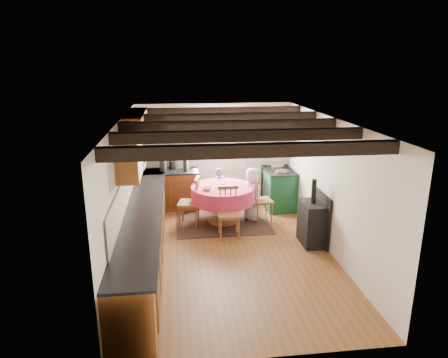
{
  "coord_description": "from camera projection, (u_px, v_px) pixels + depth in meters",
  "views": [
    {
      "loc": [
        -0.91,
        -6.6,
        3.32
      ],
      "look_at": [
        0.0,
        0.8,
        1.15
      ],
      "focal_mm": 32.42,
      "sensor_mm": 36.0,
      "label": 1
    }
  ],
  "objects": [
    {
      "name": "window_frame",
      "position": [
        218.0,
        138.0,
        9.49
      ],
      "size": [
        1.34,
        0.03,
        1.54
      ],
      "primitive_type": "cube",
      "color": "white",
      "rests_on": "wall_back"
    },
    {
      "name": "rug",
      "position": [
        223.0,
        222.0,
        8.68
      ],
      "size": [
        1.98,
        1.54,
        0.01
      ],
      "primitive_type": "cube",
      "color": "black",
      "rests_on": "floor"
    },
    {
      "name": "beam_e",
      "position": [
        217.0,
        111.0,
        8.58
      ],
      "size": [
        3.6,
        0.16,
        0.16
      ],
      "primitive_type": "cube",
      "color": "black",
      "rests_on": "ceiling"
    },
    {
      "name": "wall_left",
      "position": [
        123.0,
        193.0,
        6.78
      ],
      "size": [
        0.0,
        5.5,
        2.4
      ],
      "primitive_type": "cube",
      "color": "silver",
      "rests_on": "ground"
    },
    {
      "name": "child_right",
      "position": [
        252.0,
        194.0,
        8.72
      ],
      "size": [
        0.47,
        0.62,
        1.15
      ],
      "primitive_type": "imported",
      "rotation": [
        0.0,
        0.0,
        1.36
      ],
      "color": "silver",
      "rests_on": "floor"
    },
    {
      "name": "child_far",
      "position": [
        219.0,
        189.0,
        9.23
      ],
      "size": [
        0.43,
        0.34,
        1.02
      ],
      "primitive_type": "imported",
      "rotation": [
        0.0,
        0.0,
        3.42
      ],
      "color": "#486871",
      "rests_on": "floor"
    },
    {
      "name": "cast_iron_stove",
      "position": [
        312.0,
        212.0,
        7.5
      ],
      "size": [
        0.38,
        0.63,
        1.27
      ],
      "primitive_type": null,
      "color": "black",
      "rests_on": "floor"
    },
    {
      "name": "chair_near",
      "position": [
        229.0,
        213.0,
        7.83
      ],
      "size": [
        0.44,
        0.46,
        1.0
      ],
      "primitive_type": null,
      "rotation": [
        0.0,
        0.0,
        -0.02
      ],
      "color": "brown",
      "rests_on": "floor"
    },
    {
      "name": "base_cabinet_back",
      "position": [
        171.0,
        190.0,
        9.41
      ],
      "size": [
        1.3,
        0.6,
        0.88
      ],
      "primitive_type": "cube",
      "color": "brown",
      "rests_on": "floor"
    },
    {
      "name": "wall_plate",
      "position": [
        258.0,
        133.0,
        9.56
      ],
      "size": [
        0.3,
        0.02,
        0.3
      ],
      "primitive_type": "cylinder",
      "rotation": [
        1.57,
        0.0,
        0.0
      ],
      "color": "silver",
      "rests_on": "wall_back"
    },
    {
      "name": "beam_d",
      "position": [
        223.0,
        117.0,
        7.63
      ],
      "size": [
        3.6,
        0.16,
        0.16
      ],
      "primitive_type": "cube",
      "color": "black",
      "rests_on": "ceiling"
    },
    {
      "name": "bowl_a",
      "position": [
        222.0,
        186.0,
        8.39
      ],
      "size": [
        0.26,
        0.26,
        0.06
      ],
      "primitive_type": "imported",
      "rotation": [
        0.0,
        0.0,
        4.85
      ],
      "color": "silver",
      "rests_on": "dining_table"
    },
    {
      "name": "canister_slim",
      "position": [
        186.0,
        165.0,
        9.16
      ],
      "size": [
        0.11,
        0.11,
        0.31
      ],
      "primitive_type": "cylinder",
      "color": "#262628",
      "rests_on": "worktop_back"
    },
    {
      "name": "wall_back",
      "position": [
        214.0,
        154.0,
        9.61
      ],
      "size": [
        3.6,
        0.0,
        2.4
      ],
      "primitive_type": "cube",
      "color": "silver",
      "rests_on": "ground"
    },
    {
      "name": "chair_right",
      "position": [
        262.0,
        199.0,
        8.67
      ],
      "size": [
        0.49,
        0.47,
        0.97
      ],
      "primitive_type": null,
      "rotation": [
        0.0,
        0.0,
        1.71
      ],
      "color": "brown",
      "rests_on": "floor"
    },
    {
      "name": "bowl_b",
      "position": [
        207.0,
        188.0,
        8.24
      ],
      "size": [
        0.2,
        0.2,
        0.06
      ],
      "primitive_type": "imported",
      "rotation": [
        0.0,
        0.0,
        0.03
      ],
      "color": "silver",
      "rests_on": "dining_table"
    },
    {
      "name": "aga_range",
      "position": [
        279.0,
        188.0,
        9.48
      ],
      "size": [
        0.65,
        1.0,
        0.93
      ],
      "primitive_type": null,
      "color": "#114724",
      "rests_on": "floor"
    },
    {
      "name": "beam_c",
      "position": [
        230.0,
        125.0,
        6.68
      ],
      "size": [
        3.6,
        0.16,
        0.16
      ],
      "primitive_type": "cube",
      "color": "black",
      "rests_on": "ceiling"
    },
    {
      "name": "dining_table",
      "position": [
        223.0,
        205.0,
        8.57
      ],
      "size": [
        1.33,
        1.33,
        0.8
      ],
      "primitive_type": null,
      "color": "#B62B4F",
      "rests_on": "floor"
    },
    {
      "name": "canister_wide",
      "position": [
        173.0,
        165.0,
        9.38
      ],
      "size": [
        0.16,
        0.16,
        0.18
      ],
      "primitive_type": "cylinder",
      "color": "#262628",
      "rests_on": "worktop_back"
    },
    {
      "name": "wall_front",
      "position": [
        264.0,
        265.0,
        4.37
      ],
      "size": [
        3.6,
        0.0,
        2.4
      ],
      "primitive_type": "cube",
      "color": "silver",
      "rests_on": "ground"
    },
    {
      "name": "worktop_left",
      "position": [
        144.0,
        209.0,
        6.9
      ],
      "size": [
        0.64,
        5.3,
        0.04
      ],
      "primitive_type": "cube",
      "color": "black",
      "rests_on": "base_cabinet_left"
    },
    {
      "name": "floor",
      "position": [
        229.0,
        252.0,
        7.32
      ],
      "size": [
        3.6,
        5.5,
        0.0
      ],
      "primitive_type": "cube",
      "color": "brown",
      "rests_on": "ground"
    },
    {
      "name": "wall_cabinet_solid",
      "position": [
        129.0,
        156.0,
        6.32
      ],
      "size": [
        0.34,
        0.9,
        0.7
      ],
      "primitive_type": "cube",
      "color": "brown",
      "rests_on": "wall_left"
    },
    {
      "name": "cup",
      "position": [
        223.0,
        185.0,
        8.41
      ],
      "size": [
        0.13,
        0.13,
        0.1
      ],
      "primitive_type": "imported",
      "rotation": [
        0.0,
        0.0,
        0.37
      ],
      "color": "silver",
      "rests_on": "dining_table"
    },
    {
      "name": "ceiling",
      "position": [
        230.0,
        120.0,
        6.65
      ],
      "size": [
        3.6,
        5.5,
        0.0
      ],
      "primitive_type": "cube",
      "color": "white",
      "rests_on": "ground"
    },
    {
      "name": "splash_left",
      "position": [
        127.0,
        188.0,
        7.07
      ],
      "size": [
        0.02,
        4.5,
        0.55
      ],
      "primitive_type": "cube",
      "color": "beige",
      "rests_on": "wall_left"
    },
    {
      "name": "beam_a",
      "position": [
        253.0,
        150.0,
        4.77
      ],
      "size": [
        3.6,
        0.16,
        0.16
      ],
      "primitive_type": "cube",
      "color": "black",
      "rests_on": "ceiling"
    },
    {
      "name": "chair_left",
      "position": [
        189.0,
        201.0,
        8.42
      ],
      "size": [
        0.55,
        0.53,
        1.04
      ],
      "primitive_type": null,
      "rotation": [
        0.0,
        0.0,
        -1.77
      ],
      "color": "brown",
      "rests_on": "floor"
    },
    {
      "name": "wall_right",
      "position": [
        330.0,
        185.0,
        7.2
      ],
      "size": [
        0.0,
        5.5,
        2.4
      ],
      "primitive_type": "cube",
      "color": "silver",
      "rests_on": "ground"
    },
    {
      "name": "curtain_rod",
      "position": [
        219.0,
        112.0,
        9.25
      ],
      "size": [
        2.0,
        0.03,
        0.03
      ],
      "primitive_type": "cylinder",
      "rotation": [
        0.0,
        1.57,
        0.0
      ],
      "color": "black",
      "rests_on": "wall_back"
    },
    {
      "name": "window_pane",
      "position": [
        218.0,
        138.0,
        9.5
      ],
      "size": [
        1.2,
        0.01,
        1.4
      ],
      "primitive_type": "cube",
      "color": "white",
      "rests_on": "wall_back"
    },
    {
      "name": "canister_tall",
      "position": [
        163.0,
        165.0,
        9.19
      ],
      "size": [
        0.15,
        0.15,
        0.26
      ],
      "primitive_type": "cylinder",
      "color": "#262628",
      "rests_on": "worktop_back"
    },
    {
      "name": "base_cabinet_left",
      "position": [
        144.0,
        234.0,
        7.02
      ],
      "size": [
        0.6,
        5.3,
        0.88
      ],
      "primitive_type": "cube",
      "color": "brown",
      "rests_on": "floor"
    },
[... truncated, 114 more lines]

